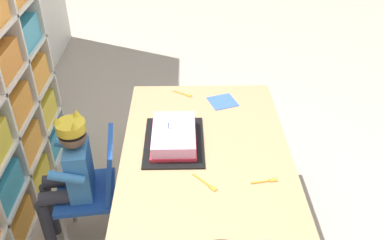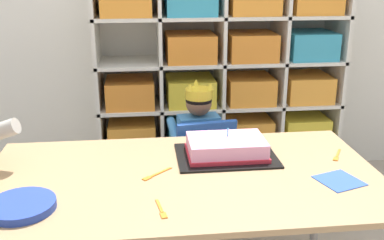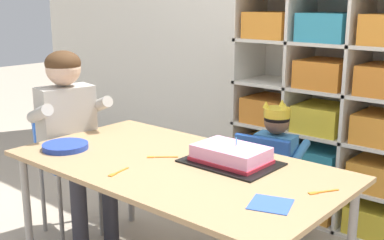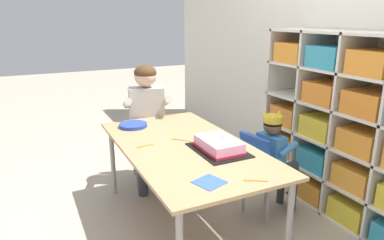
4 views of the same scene
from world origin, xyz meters
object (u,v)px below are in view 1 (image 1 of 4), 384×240
(fork_near_cake_tray, at_px, (184,94))
(classroom_chair_blue, at_px, (96,185))
(fork_beside_plate_stack, at_px, (206,183))
(child_with_crown, at_px, (70,168))
(birthday_cake_on_tray, at_px, (174,137))
(activity_table, at_px, (207,175))
(fork_by_napkin, at_px, (266,181))

(fork_near_cake_tray, bearing_deg, classroom_chair_blue, 79.10)
(fork_beside_plate_stack, bearing_deg, classroom_chair_blue, 23.99)
(classroom_chair_blue, distance_m, child_with_crown, 0.17)
(birthday_cake_on_tray, bearing_deg, activity_table, -140.93)
(activity_table, xyz_separation_m, classroom_chair_blue, (0.15, 0.57, -0.19))
(birthday_cake_on_tray, bearing_deg, classroom_chair_blue, 96.55)
(classroom_chair_blue, height_order, fork_beside_plate_stack, classroom_chair_blue)
(fork_by_napkin, distance_m, fork_near_cake_tray, 0.84)
(fork_beside_plate_stack, bearing_deg, child_with_crown, 28.59)
(classroom_chair_blue, bearing_deg, birthday_cake_on_tray, 89.64)
(classroom_chair_blue, distance_m, fork_beside_plate_stack, 0.66)
(activity_table, relative_size, fork_by_napkin, 12.24)
(child_with_crown, relative_size, birthday_cake_on_tray, 2.01)
(classroom_chair_blue, xyz_separation_m, birthday_cake_on_tray, (0.05, -0.41, 0.27))
(birthday_cake_on_tray, xyz_separation_m, fork_near_cake_tray, (0.46, -0.05, -0.03))
(classroom_chair_blue, relative_size, fork_by_napkin, 5.44)
(classroom_chair_blue, relative_size, fork_near_cake_tray, 5.69)
(fork_beside_plate_stack, distance_m, fork_by_napkin, 0.27)
(birthday_cake_on_tray, distance_m, fork_by_napkin, 0.51)
(birthday_cake_on_tray, xyz_separation_m, fork_by_napkin, (-0.29, -0.41, -0.03))
(classroom_chair_blue, relative_size, birthday_cake_on_tray, 1.64)
(child_with_crown, bearing_deg, fork_beside_plate_stack, 63.31)
(classroom_chair_blue, xyz_separation_m, fork_beside_plate_stack, (-0.25, -0.56, 0.24))
(fork_near_cake_tray, bearing_deg, fork_beside_plate_stack, 128.33)
(fork_near_cake_tray, bearing_deg, activity_table, 130.47)
(birthday_cake_on_tray, bearing_deg, fork_beside_plate_stack, -154.13)
(birthday_cake_on_tray, xyz_separation_m, fork_beside_plate_stack, (-0.30, -0.15, -0.03))
(birthday_cake_on_tray, relative_size, fork_by_napkin, 3.33)
(child_with_crown, height_order, fork_by_napkin, child_with_crown)
(activity_table, height_order, fork_beside_plate_stack, fork_beside_plate_stack)
(fork_beside_plate_stack, bearing_deg, fork_by_napkin, -129.88)
(birthday_cake_on_tray, bearing_deg, fork_by_napkin, -125.14)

